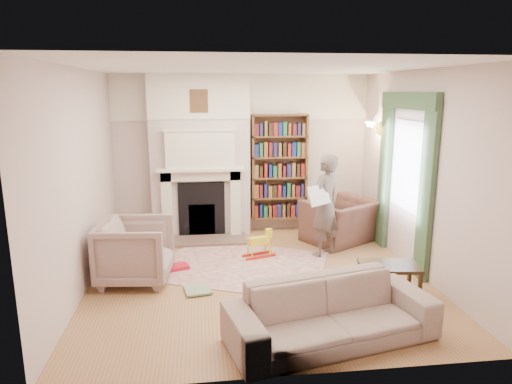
{
  "coord_description": "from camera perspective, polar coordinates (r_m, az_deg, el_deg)",
  "views": [
    {
      "loc": [
        -0.75,
        -5.84,
        2.52
      ],
      "look_at": [
        0.0,
        0.25,
        1.15
      ],
      "focal_mm": 32.0,
      "sensor_mm": 36.0,
      "label": 1
    }
  ],
  "objects": [
    {
      "name": "floor",
      "position": [
        6.4,
        0.28,
        -10.59
      ],
      "size": [
        4.5,
        4.5,
        0.0
      ],
      "primitive_type": "plane",
      "color": "olive",
      "rests_on": "ground"
    },
    {
      "name": "ceiling",
      "position": [
        5.9,
        0.31,
        15.31
      ],
      "size": [
        4.5,
        4.5,
        0.0
      ],
      "primitive_type": "plane",
      "rotation": [
        3.14,
        0.0,
        0.0
      ],
      "color": "white",
      "rests_on": "wall_back"
    },
    {
      "name": "wall_back",
      "position": [
        8.2,
        -1.72,
        4.72
      ],
      "size": [
        4.5,
        0.0,
        4.5
      ],
      "primitive_type": "plane",
      "rotation": [
        1.57,
        0.0,
        0.0
      ],
      "color": "beige",
      "rests_on": "floor"
    },
    {
      "name": "wall_front",
      "position": [
        3.83,
        4.61,
        -4.41
      ],
      "size": [
        4.5,
        0.0,
        4.5
      ],
      "primitive_type": "plane",
      "rotation": [
        -1.57,
        0.0,
        0.0
      ],
      "color": "beige",
      "rests_on": "floor"
    },
    {
      "name": "wall_left",
      "position": [
        6.13,
        -21.06,
        1.22
      ],
      "size": [
        0.0,
        4.5,
        4.5
      ],
      "primitive_type": "plane",
      "rotation": [
        1.57,
        0.0,
        1.57
      ],
      "color": "beige",
      "rests_on": "floor"
    },
    {
      "name": "wall_right",
      "position": [
        6.66,
        19.88,
        2.15
      ],
      "size": [
        0.0,
        4.5,
        4.5
      ],
      "primitive_type": "plane",
      "rotation": [
        1.57,
        0.0,
        -1.57
      ],
      "color": "beige",
      "rests_on": "floor"
    },
    {
      "name": "fireplace",
      "position": [
        7.97,
        -6.98,
        4.31
      ],
      "size": [
        1.7,
        0.58,
        2.8
      ],
      "color": "beige",
      "rests_on": "floor"
    },
    {
      "name": "bookcase",
      "position": [
        8.19,
        2.91,
        3.11
      ],
      "size": [
        1.0,
        0.24,
        1.85
      ],
      "primitive_type": "cube",
      "color": "brown",
      "rests_on": "floor"
    },
    {
      "name": "window",
      "position": [
        7.0,
        18.34,
        3.15
      ],
      "size": [
        0.02,
        0.9,
        1.3
      ],
      "primitive_type": "cube",
      "color": "silver",
      "rests_on": "wall_right"
    },
    {
      "name": "curtain_left",
      "position": [
        6.41,
        20.54,
        -0.1
      ],
      "size": [
        0.07,
        0.32,
        2.4
      ],
      "primitive_type": "cube",
      "color": "#30492F",
      "rests_on": "floor"
    },
    {
      "name": "curtain_right",
      "position": [
        7.66,
        15.77,
        2.18
      ],
      "size": [
        0.07,
        0.32,
        2.4
      ],
      "primitive_type": "cube",
      "color": "#30492F",
      "rests_on": "floor"
    },
    {
      "name": "pelmet",
      "position": [
        6.9,
        18.54,
        10.79
      ],
      "size": [
        0.09,
        1.7,
        0.24
      ],
      "primitive_type": "cube",
      "color": "#30492F",
      "rests_on": "wall_right"
    },
    {
      "name": "wall_sconce",
      "position": [
        7.87,
        13.8,
        7.7
      ],
      "size": [
        0.2,
        0.24,
        0.24
      ],
      "primitive_type": null,
      "color": "gold",
      "rests_on": "wall_right"
    },
    {
      "name": "rug",
      "position": [
        6.78,
        -1.77,
        -9.17
      ],
      "size": [
        2.84,
        2.55,
        0.01
      ],
      "primitive_type": "cube",
      "rotation": [
        0.0,
        0.0,
        -0.39
      ],
      "color": "beige",
      "rests_on": "floor"
    },
    {
      "name": "armchair_reading",
      "position": [
        7.86,
        10.5,
        -3.59
      ],
      "size": [
        1.45,
        1.4,
        0.72
      ],
      "primitive_type": "imported",
      "rotation": [
        0.0,
        0.0,
        3.67
      ],
      "color": "#492727",
      "rests_on": "floor"
    },
    {
      "name": "armchair_left",
      "position": [
        6.34,
        -14.8,
        -7.15
      ],
      "size": [
        1.02,
        0.99,
        0.85
      ],
      "primitive_type": "imported",
      "rotation": [
        0.0,
        0.0,
        1.47
      ],
      "color": "#AC9E8E",
      "rests_on": "floor"
    },
    {
      "name": "sofa",
      "position": [
        4.85,
        9.37,
        -14.65
      ],
      "size": [
        2.25,
        1.28,
        0.62
      ],
      "primitive_type": "imported",
      "rotation": [
        0.0,
        0.0,
        0.22
      ],
      "color": "#A49D87",
      "rests_on": "floor"
    },
    {
      "name": "man_reading",
      "position": [
        7.06,
        8.6,
        -1.67
      ],
      "size": [
        0.69,
        0.65,
        1.6
      ],
      "primitive_type": "imported",
      "rotation": [
        0.0,
        0.0,
        3.78
      ],
      "color": "#574C46",
      "rests_on": "floor"
    },
    {
      "name": "newspaper",
      "position": [
        6.79,
        7.89,
        -0.39
      ],
      "size": [
        0.42,
        0.36,
        0.29
      ],
      "primitive_type": "cube",
      "rotation": [
        -0.35,
        0.0,
        0.64
      ],
      "color": "white",
      "rests_on": "man_reading"
    },
    {
      "name": "coffee_table",
      "position": [
        5.92,
        16.21,
        -10.73
      ],
      "size": [
        0.75,
        0.54,
        0.45
      ],
      "primitive_type": null,
      "rotation": [
        0.0,
        0.0,
        -0.14
      ],
      "color": "#352412",
      "rests_on": "floor"
    },
    {
      "name": "paraffin_heater",
      "position": [
        7.68,
        -13.27,
        -4.76
      ],
      "size": [
        0.28,
        0.28,
        0.55
      ],
      "primitive_type": "cylinder",
      "rotation": [
        0.0,
        0.0,
        -0.21
      ],
      "color": "#B4B8BC",
      "rests_on": "floor"
    },
    {
      "name": "rocking_horse",
      "position": [
        7.04,
        0.37,
        -6.5
      ],
      "size": [
        0.53,
        0.34,
        0.44
      ],
      "primitive_type": null,
      "rotation": [
        0.0,
        0.0,
        0.32
      ],
      "color": "yellow",
      "rests_on": "rug"
    },
    {
      "name": "board_game",
      "position": [
        6.01,
        -7.31,
        -12.04
      ],
      "size": [
        0.38,
        0.38,
        0.03
      ],
      "primitive_type": "cube",
      "rotation": [
        0.0,
        0.0,
        0.19
      ],
      "color": "gold",
      "rests_on": "rug"
    },
    {
      "name": "game_box_lid",
      "position": [
        6.74,
        -9.85,
        -9.23
      ],
      "size": [
        0.37,
        0.31,
        0.05
      ],
      "primitive_type": "cube",
      "rotation": [
        0.0,
        0.0,
        0.34
      ],
      "color": "red",
      "rests_on": "rug"
    },
    {
      "name": "comic_annuals",
      "position": [
        6.11,
        3.32,
        -11.57
      ],
      "size": [
        0.51,
        0.43,
        0.02
      ],
      "color": "red",
      "rests_on": "rug"
    }
  ]
}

